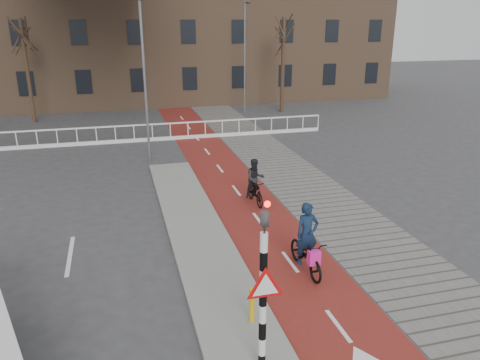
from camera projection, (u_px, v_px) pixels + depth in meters
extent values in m
plane|color=#38383A|center=(260.00, 311.00, 10.92)|extent=(120.00, 120.00, 0.00)
cube|color=maroon|center=(225.00, 175.00, 20.42)|extent=(2.50, 60.00, 0.01)
cube|color=slate|center=(285.00, 170.00, 21.11)|extent=(3.00, 60.00, 0.01)
cube|color=gray|center=(200.00, 239.00, 14.38)|extent=(1.80, 16.00, 0.12)
cylinder|color=black|center=(263.00, 305.00, 8.44)|extent=(0.14, 0.14, 2.88)
imported|color=black|center=(265.00, 211.00, 7.84)|extent=(0.13, 0.16, 0.80)
cylinder|color=#FF0C05|center=(267.00, 204.00, 7.66)|extent=(0.11, 0.02, 0.11)
cylinder|color=#DFB30C|center=(252.00, 305.00, 10.22)|extent=(0.12, 0.12, 0.81)
imported|color=black|center=(306.00, 254.00, 12.49)|extent=(0.73, 1.90, 0.98)
imported|color=#10213B|center=(307.00, 234.00, 12.29)|extent=(0.64, 0.43, 1.71)
cube|color=#E52094|center=(314.00, 258.00, 11.92)|extent=(0.32, 0.21, 0.38)
imported|color=black|center=(255.00, 192.00, 17.12)|extent=(0.54, 1.58, 0.94)
imported|color=black|center=(255.00, 179.00, 16.95)|extent=(0.75, 0.60, 1.47)
cube|color=#1B7D32|center=(11.00, 353.00, 8.03)|extent=(1.01, 2.95, 0.55)
cube|color=silver|center=(76.00, 128.00, 24.92)|extent=(28.00, 0.08, 0.08)
cube|color=silver|center=(78.00, 144.00, 25.20)|extent=(28.00, 0.10, 0.20)
cube|color=#7F6047|center=(107.00, 26.00, 37.47)|extent=(46.00, 10.00, 12.00)
cylinder|color=#332316|center=(28.00, 72.00, 29.88)|extent=(0.24, 0.24, 6.55)
cylinder|color=#332316|center=(283.00, 66.00, 33.34)|extent=(0.27, 0.27, 6.61)
cylinder|color=slate|center=(145.00, 84.00, 21.05)|extent=(0.12, 0.12, 7.39)
cylinder|color=slate|center=(245.00, 58.00, 33.52)|extent=(0.12, 0.12, 7.66)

